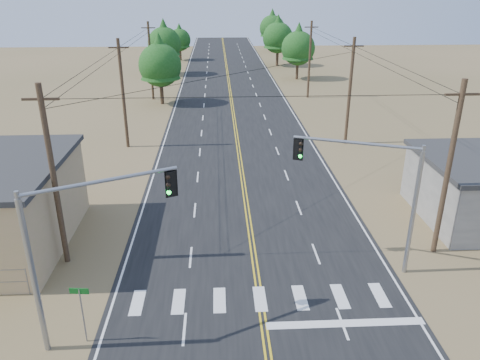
{
  "coord_description": "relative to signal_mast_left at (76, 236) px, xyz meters",
  "views": [
    {
      "loc": [
        -1.94,
        -10.91,
        14.37
      ],
      "look_at": [
        -0.64,
        14.91,
        3.5
      ],
      "focal_mm": 35.0,
      "sensor_mm": 36.0,
      "label": 1
    }
  ],
  "objects": [
    {
      "name": "tree_left_near",
      "position": [
        -1.31,
        43.47,
        0.48
      ],
      "size": [
        5.38,
        5.38,
        8.96
      ],
      "color": "#3F2D1E",
      "rests_on": "ground"
    },
    {
      "name": "tree_left_mid",
      "position": [
        -2.85,
        64.69,
        0.65
      ],
      "size": [
        5.55,
        5.55,
        9.25
      ],
      "color": "#3F2D1E",
      "rests_on": "ground"
    },
    {
      "name": "utility_pole_left_far",
      "position": [
        -2.81,
        46.18,
        0.11
      ],
      "size": [
        1.8,
        0.3,
        10.0
      ],
      "color": "#4C3826",
      "rests_on": "ground"
    },
    {
      "name": "utility_pole_right_far",
      "position": [
        18.19,
        46.18,
        0.11
      ],
      "size": [
        1.8,
        0.3,
        10.0
      ],
      "color": "#4C3826",
      "rests_on": "ground"
    },
    {
      "name": "tree_right_far",
      "position": [
        18.53,
        93.22,
        0.75
      ],
      "size": [
        5.64,
        5.64,
        9.4
      ],
      "color": "#3F2D1E",
      "rests_on": "ground"
    },
    {
      "name": "road",
      "position": [
        7.69,
        24.18,
        -4.99
      ],
      "size": [
        15.0,
        200.0,
        0.02
      ],
      "primitive_type": "cube",
      "color": "black",
      "rests_on": "ground"
    },
    {
      "name": "signal_mast_right",
      "position": [
        13.92,
        4.86,
        -0.1
      ],
      "size": [
        6.1,
        2.51,
        7.19
      ],
      "rotation": [
        0.0,
        0.0,
        -0.37
      ],
      "color": "gray",
      "rests_on": "ground"
    },
    {
      "name": "street_sign",
      "position": [
        -0.11,
        -0.36,
        -3.16
      ],
      "size": [
        0.82,
        0.11,
        2.76
      ],
      "rotation": [
        0.0,
        0.0,
        -0.1
      ],
      "color": "gray",
      "rests_on": "ground"
    },
    {
      "name": "utility_pole_left_mid",
      "position": [
        -2.81,
        26.18,
        0.11
      ],
      "size": [
        1.8,
        0.3,
        10.0
      ],
      "color": "#4C3826",
      "rests_on": "ground"
    },
    {
      "name": "signal_mast_left",
      "position": [
        0.0,
        0.0,
        0.0
      ],
      "size": [
        5.79,
        2.81,
        7.37
      ],
      "rotation": [
        0.0,
        0.0,
        0.43
      ],
      "color": "gray",
      "rests_on": "ground"
    },
    {
      "name": "utility_pole_left_near",
      "position": [
        -2.81,
        6.18,
        0.11
      ],
      "size": [
        1.8,
        0.3,
        10.0
      ],
      "color": "#4C3826",
      "rests_on": "ground"
    },
    {
      "name": "utility_pole_right_mid",
      "position": [
        18.19,
        26.18,
        0.11
      ],
      "size": [
        1.8,
        0.3,
        10.0
      ],
      "color": "#4C3826",
      "rests_on": "ground"
    },
    {
      "name": "utility_pole_right_near",
      "position": [
        18.19,
        6.18,
        0.11
      ],
      "size": [
        1.8,
        0.3,
        10.0
      ],
      "color": "#4C3826",
      "rests_on": "ground"
    },
    {
      "name": "tree_right_near",
      "position": [
        18.87,
        59.51,
        0.45
      ],
      "size": [
        5.35,
        5.35,
        8.92
      ],
      "color": "#3F2D1E",
      "rests_on": "ground"
    },
    {
      "name": "tree_left_far",
      "position": [
        -1.47,
        80.97,
        -0.55
      ],
      "size": [
        4.37,
        4.37,
        7.29
      ],
      "color": "#3F2D1E",
      "rests_on": "ground"
    },
    {
      "name": "tree_right_mid",
      "position": [
        17.29,
        72.97,
        0.71
      ],
      "size": [
        5.61,
        5.61,
        9.34
      ],
      "color": "#3F2D1E",
      "rests_on": "ground"
    }
  ]
}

